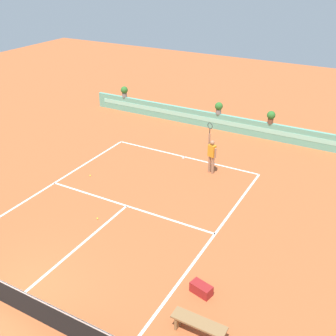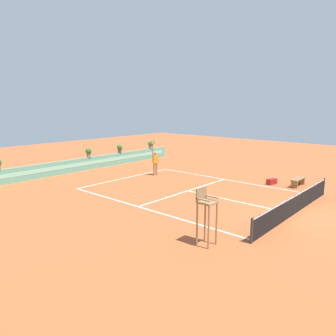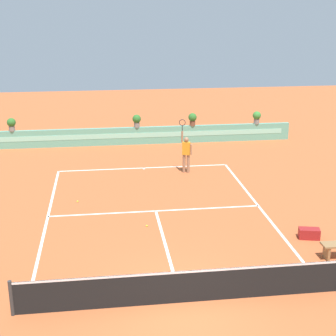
% 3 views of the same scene
% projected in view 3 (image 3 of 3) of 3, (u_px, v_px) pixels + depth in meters
% --- Properties ---
extents(ground_plane, '(60.00, 60.00, 0.00)m').
position_uv_depth(ground_plane, '(157.00, 215.00, 19.27)').
color(ground_plane, '#B2562D').
extents(court_lines, '(8.32, 11.94, 0.01)m').
position_uv_depth(court_lines, '(155.00, 208.00, 19.95)').
color(court_lines, white).
rests_on(court_lines, ground).
extents(net, '(8.92, 0.10, 1.00)m').
position_uv_depth(net, '(182.00, 286.00, 13.46)').
color(net, '#333333').
rests_on(net, ground).
extents(back_wall_barrier, '(18.00, 0.21, 1.00)m').
position_uv_depth(back_wall_barrier, '(137.00, 136.00, 28.92)').
color(back_wall_barrier, '#60A88E').
rests_on(back_wall_barrier, ground).
extents(gear_bag, '(0.76, 0.51, 0.36)m').
position_uv_depth(gear_bag, '(309.00, 233.00, 17.30)').
color(gear_bag, maroon).
rests_on(gear_bag, ground).
extents(tennis_player, '(0.60, 0.32, 2.58)m').
position_uv_depth(tennis_player, '(186.00, 151.00, 23.84)').
color(tennis_player, '#9E7051').
rests_on(tennis_player, ground).
extents(tennis_ball_near_baseline, '(0.07, 0.07, 0.07)m').
position_uv_depth(tennis_ball_near_baseline, '(147.00, 226.00, 18.26)').
color(tennis_ball_near_baseline, '#CCE033').
rests_on(tennis_ball_near_baseline, ground).
extents(tennis_ball_mid_court, '(0.07, 0.07, 0.07)m').
position_uv_depth(tennis_ball_mid_court, '(78.00, 201.00, 20.53)').
color(tennis_ball_mid_court, '#CCE033').
rests_on(tennis_ball_mid_court, ground).
extents(potted_plant_far_left, '(0.48, 0.48, 0.72)m').
position_uv_depth(potted_plant_far_left, '(11.00, 124.00, 27.78)').
color(potted_plant_far_left, gray).
rests_on(potted_plant_far_left, back_wall_barrier).
extents(potted_plant_centre, '(0.48, 0.48, 0.72)m').
position_uv_depth(potted_plant_centre, '(137.00, 120.00, 28.64)').
color(potted_plant_centre, gray).
rests_on(potted_plant_centre, back_wall_barrier).
extents(potted_plant_right, '(0.48, 0.48, 0.72)m').
position_uv_depth(potted_plant_right, '(193.00, 118.00, 29.04)').
color(potted_plant_right, brown).
rests_on(potted_plant_right, back_wall_barrier).
extents(potted_plant_far_right, '(0.48, 0.48, 0.72)m').
position_uv_depth(potted_plant_far_right, '(257.00, 117.00, 29.52)').
color(potted_plant_far_right, gray).
rests_on(potted_plant_far_right, back_wall_barrier).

